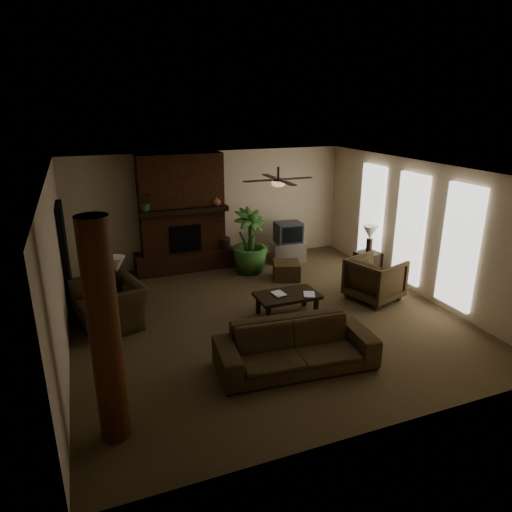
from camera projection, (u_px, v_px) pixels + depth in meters
name	position (u px, v px, depth m)	size (l,w,h in m)	color
room_shell	(264.00, 247.00, 8.35)	(7.00, 7.00, 7.00)	brown
fireplace	(183.00, 223.00, 11.00)	(2.40, 0.70, 2.80)	#4C2714
windows	(410.00, 229.00, 9.73)	(0.08, 3.65, 2.35)	white
log_column	(105.00, 334.00, 5.22)	(0.36, 0.36, 2.80)	#582F16
doorway	(65.00, 258.00, 8.87)	(0.10, 1.00, 2.10)	black
ceiling_fan	(278.00, 182.00, 8.39)	(1.35, 1.35, 0.37)	#2F1F15
sofa	(296.00, 339.00, 6.97)	(2.45, 0.71, 0.96)	#42321C
armchair_left	(109.00, 297.00, 8.30)	(1.25, 0.81, 1.09)	#42321C
armchair_right	(375.00, 277.00, 9.41)	(0.96, 0.90, 0.99)	#42321C
coffee_table	(287.00, 297.00, 8.75)	(1.20, 0.70, 0.43)	black
ottoman	(286.00, 271.00, 10.60)	(0.60, 0.60, 0.40)	#42321C
tv_stand	(288.00, 252.00, 11.77)	(0.85, 0.50, 0.50)	silver
tv	(288.00, 232.00, 11.63)	(0.68, 0.56, 0.52)	#373639
floor_vase	(224.00, 248.00, 11.45)	(0.34, 0.34, 0.77)	black
floor_plant	(250.00, 255.00, 10.94)	(0.87, 1.55, 0.87)	#345E25
side_table_left	(118.00, 302.00, 8.74)	(0.50, 0.50, 0.55)	black
lamp_left	(116.00, 267.00, 8.50)	(0.46, 0.46, 0.65)	#2F1F15
side_table_right	(367.00, 264.00, 10.84)	(0.50, 0.50, 0.55)	black
lamp_right	(370.00, 234.00, 10.59)	(0.43, 0.43, 0.65)	#2F1F15
mantel_plant	(145.00, 204.00, 10.34)	(0.38, 0.42, 0.33)	#345E25
mantel_vase	(216.00, 201.00, 10.93)	(0.22, 0.23, 0.22)	#98553C
book_a	(274.00, 289.00, 8.62)	(0.22, 0.03, 0.29)	#999999
book_b	(304.00, 288.00, 8.65)	(0.21, 0.02, 0.29)	#999999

